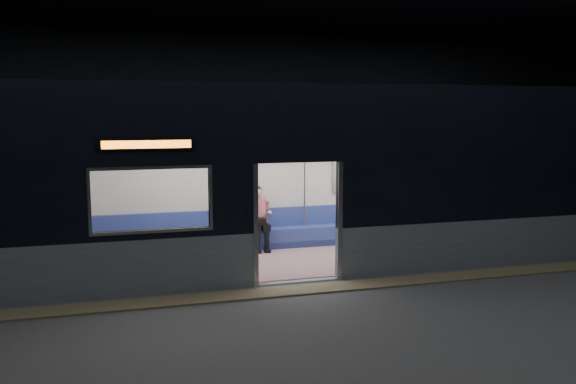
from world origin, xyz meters
name	(u,v)px	position (x,y,z in m)	size (l,w,h in m)	color
station_floor	(318,301)	(0.00, 0.00, -0.01)	(24.00, 14.00, 0.01)	#47494C
station_envelope	(320,58)	(0.00, 0.00, 3.66)	(24.00, 14.00, 5.00)	black
tactile_strip	(307,290)	(0.00, 0.55, 0.01)	(22.80, 0.50, 0.03)	#8C7F59
metro_car	(275,167)	(0.00, 2.54, 1.85)	(18.00, 3.04, 3.35)	#8797A1
passenger	(258,214)	(-0.09, 3.55, 0.78)	(0.38, 0.66, 1.32)	black
handbag	(259,221)	(-0.12, 3.34, 0.66)	(0.26, 0.22, 0.13)	black
transit_map	(356,176)	(2.21, 3.85, 1.48)	(1.00, 0.03, 0.65)	white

